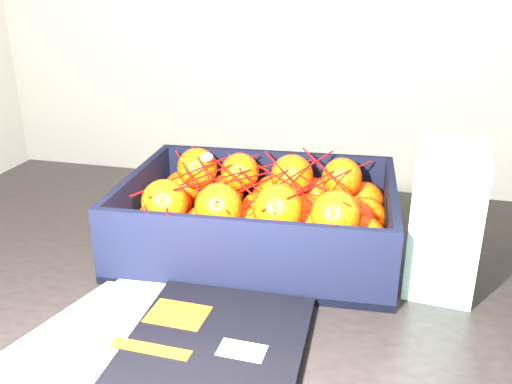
% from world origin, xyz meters
% --- Properties ---
extents(table, '(1.25, 0.88, 0.75)m').
position_xyz_m(table, '(-0.18, -0.18, 0.65)').
color(table, black).
rests_on(table, ground).
extents(magazine_stack, '(0.38, 0.33, 0.02)m').
position_xyz_m(magazine_stack, '(-0.19, -0.40, 0.76)').
color(magazine_stack, silver).
rests_on(magazine_stack, table).
extents(produce_crate, '(0.43, 0.32, 0.12)m').
position_xyz_m(produce_crate, '(-0.11, -0.10, 0.79)').
color(produce_crate, brown).
rests_on(produce_crate, table).
extents(clementine_heap, '(0.41, 0.30, 0.13)m').
position_xyz_m(clementine_heap, '(-0.11, -0.10, 0.81)').
color(clementine_heap, '#FF3E05').
rests_on(clementine_heap, produce_crate).
extents(mesh_net, '(0.35, 0.28, 0.10)m').
position_xyz_m(mesh_net, '(-0.12, -0.10, 0.87)').
color(mesh_net, red).
rests_on(mesh_net, clementine_heap).
extents(retail_carton, '(0.11, 0.15, 0.21)m').
position_xyz_m(retail_carton, '(0.17, -0.16, 0.85)').
color(retail_carton, white).
rests_on(retail_carton, table).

